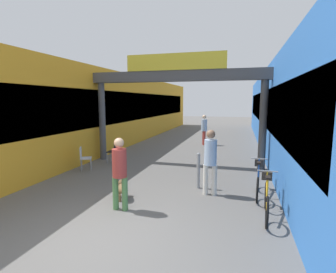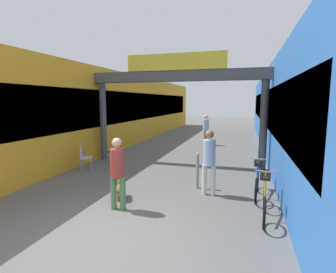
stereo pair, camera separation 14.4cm
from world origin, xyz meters
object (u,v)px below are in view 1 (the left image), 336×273
object	(u,v)px
dog_on_leash	(122,188)
bicycle_orange_nearest	(267,197)
pedestrian_carrying_crate	(204,128)
cafe_chair_black_farther	(114,150)
pedestrian_companion	(210,158)
bollard_post_metal	(198,170)
cafe_chair_aluminium_nearer	(84,156)
bicycle_blue_second	(258,179)
pedestrian_with_dog	(120,169)

from	to	relation	value
dog_on_leash	bicycle_orange_nearest	xyz separation A→B (m)	(3.61, -0.09, 0.15)
pedestrian_carrying_crate	cafe_chair_black_farther	xyz separation A→B (m)	(-3.01, -5.56, -0.49)
pedestrian_companion	bollard_post_metal	xyz separation A→B (m)	(-0.40, 0.47, -0.51)
pedestrian_companion	bicycle_orange_nearest	xyz separation A→B (m)	(1.39, -1.01, -0.61)
dog_on_leash	bollard_post_metal	size ratio (longest dim) A/B	0.61
pedestrian_companion	cafe_chair_aluminium_nearer	xyz separation A→B (m)	(-4.84, 1.30, -0.51)
bicycle_orange_nearest	cafe_chair_black_farther	world-z (taller)	bicycle_orange_nearest
cafe_chair_black_farther	pedestrian_companion	bearing A→B (deg)	-32.29
pedestrian_carrying_crate	bicycle_blue_second	distance (m)	8.36
bicycle_orange_nearest	bollard_post_metal	world-z (taller)	bollard_post_metal
pedestrian_carrying_crate	bicycle_blue_second	size ratio (longest dim) A/B	1.06
dog_on_leash	bicycle_blue_second	distance (m)	3.73
cafe_chair_aluminium_nearer	cafe_chair_black_farther	xyz separation A→B (m)	(0.52, 1.43, 0.00)
pedestrian_companion	dog_on_leash	bearing A→B (deg)	-157.46
cafe_chair_aluminium_nearer	cafe_chair_black_farther	world-z (taller)	same
pedestrian_companion	bicycle_blue_second	world-z (taller)	pedestrian_companion
pedestrian_companion	cafe_chair_black_farther	world-z (taller)	pedestrian_companion
bollard_post_metal	dog_on_leash	bearing A→B (deg)	-142.56
bollard_post_metal	pedestrian_with_dog	bearing A→B (deg)	-126.58
bicycle_orange_nearest	bollard_post_metal	xyz separation A→B (m)	(-1.79, 1.48, 0.11)
pedestrian_carrying_crate	bicycle_orange_nearest	size ratio (longest dim) A/B	1.06
pedestrian_carrying_crate	bicycle_blue_second	bearing A→B (deg)	-71.87
bicycle_blue_second	cafe_chair_black_farther	bearing A→B (deg)	157.06
dog_on_leash	pedestrian_carrying_crate	bearing A→B (deg)	84.37
pedestrian_companion	cafe_chair_black_farther	distance (m)	5.13
bicycle_orange_nearest	bicycle_blue_second	size ratio (longest dim) A/B	1.00
pedestrian_carrying_crate	dog_on_leash	size ratio (longest dim) A/B	2.74
bicycle_blue_second	cafe_chair_aluminium_nearer	xyz separation A→B (m)	(-6.13, 0.94, 0.10)
pedestrian_with_dog	cafe_chair_black_farther	bearing A→B (deg)	118.76
pedestrian_carrying_crate	bicycle_orange_nearest	xyz separation A→B (m)	(2.70, -9.29, -0.59)
cafe_chair_black_farther	pedestrian_with_dog	bearing A→B (deg)	-61.24
bicycle_orange_nearest	bicycle_blue_second	xyz separation A→B (m)	(-0.11, 1.36, 0.00)
cafe_chair_black_farther	bicycle_orange_nearest	bearing A→B (deg)	-33.18
dog_on_leash	cafe_chair_black_farther	world-z (taller)	cafe_chair_black_farther
dog_on_leash	pedestrian_with_dog	bearing A→B (deg)	-67.99
pedestrian_companion	bicycle_orange_nearest	size ratio (longest dim) A/B	1.08
dog_on_leash	bollard_post_metal	distance (m)	2.30
bicycle_blue_second	cafe_chair_aluminium_nearer	world-z (taller)	bicycle_blue_second
dog_on_leash	bicycle_blue_second	bearing A→B (deg)	20.02
pedestrian_with_dog	dog_on_leash	xyz separation A→B (m)	(-0.28, 0.68, -0.72)
pedestrian_companion	pedestrian_carrying_crate	world-z (taller)	pedestrian_companion
pedestrian_carrying_crate	dog_on_leash	xyz separation A→B (m)	(-0.91, -9.21, -0.74)
pedestrian_with_dog	bicycle_blue_second	size ratio (longest dim) A/B	1.03
bicycle_blue_second	pedestrian_companion	bearing A→B (deg)	-164.52
bicycle_orange_nearest	bollard_post_metal	distance (m)	2.32
pedestrian_carrying_crate	bollard_post_metal	bearing A→B (deg)	-83.37
dog_on_leash	bicycle_blue_second	world-z (taller)	bicycle_blue_second
pedestrian_carrying_crate	bicycle_blue_second	world-z (taller)	pedestrian_carrying_crate
dog_on_leash	cafe_chair_aluminium_nearer	size ratio (longest dim) A/B	0.73
pedestrian_with_dog	pedestrian_carrying_crate	distance (m)	9.91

